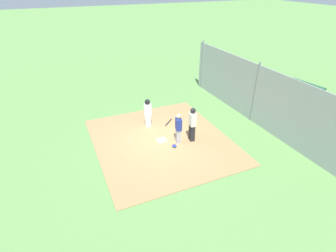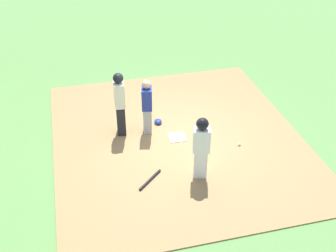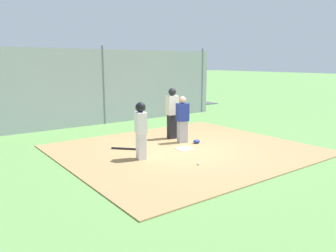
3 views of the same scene
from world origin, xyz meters
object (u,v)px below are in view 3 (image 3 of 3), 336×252
baseball_bat (124,149)px  runner (141,127)px  parked_car_green (63,102)px  catcher_mask (197,141)px  home_plate (184,149)px  baseball (198,164)px  catcher (182,119)px  parked_car_white (168,94)px  umpire (172,112)px

baseball_bat → runner: bearing=-48.5°
baseball_bat → parked_car_green: bearing=129.2°
baseball_bat → catcher_mask: bearing=29.5°
home_plate → baseball: bearing=63.4°
baseball → home_plate: bearing=-116.6°
catcher → parked_car_white: (-5.90, -8.80, -0.21)m
home_plate → parked_car_white: 11.45m
home_plate → baseball_bat: bearing=-34.7°
runner → home_plate: bearing=18.9°
catcher → baseball: 2.57m
parked_car_green → runner: bearing=-104.6°
runner → baseball: 1.84m
umpire → parked_car_green: umpire is taller
catcher_mask → baseball: bearing=49.7°
runner → parked_car_white: 12.50m
catcher → baseball: (1.20, 2.15, -0.76)m
runner → umpire: bearing=49.2°
umpire → parked_car_white: 9.98m
umpire → runner: 2.66m
baseball_bat → parked_car_green: 8.62m
baseball_bat → catcher: bearing=36.4°
runner → catcher_mask: size_ratio=6.59×
baseball_bat → parked_car_white: (-7.90, -8.44, 0.55)m
runner → parked_car_white: (-8.00, -9.60, -0.31)m
baseball_bat → baseball: bearing=-25.7°
umpire → parked_car_white: (-5.80, -8.11, -0.35)m
home_plate → parked_car_white: size_ratio=0.10×
home_plate → catcher_mask: (-0.79, -0.34, 0.05)m
home_plate → baseball: size_ratio=5.95×
parked_car_green → umpire: bearing=-90.6°
runner → baseball: (-0.90, 1.35, -0.86)m
home_plate → runner: bearing=3.7°
catcher_mask → baseball: (1.52, 1.79, -0.02)m
umpire → parked_car_green: (0.98, -8.20, -0.35)m
umpire → baseball_bat: (2.10, 0.33, -0.90)m
baseball_bat → home_plate: bearing=12.0°
baseball → parked_car_green: parked_car_green is taller
baseball_bat → parked_car_white: bearing=93.6°
catcher_mask → catcher: bearing=-47.9°
umpire → catcher_mask: 1.38m
catcher → parked_car_white: 10.60m
baseball → parked_car_green: size_ratio=0.02×
catcher_mask → baseball: size_ratio=3.24×
catcher_mask → parked_car_white: parked_car_white is taller
home_plate → parked_car_white: parked_car_white is taller
umpire → baseball_bat: 2.31m
catcher_mask → parked_car_white: 10.74m
runner → parked_car_green: size_ratio=0.36×
home_plate → catcher_mask: 0.86m
baseball_bat → parked_car_white: parked_car_white is taller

